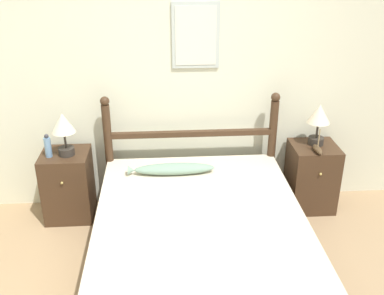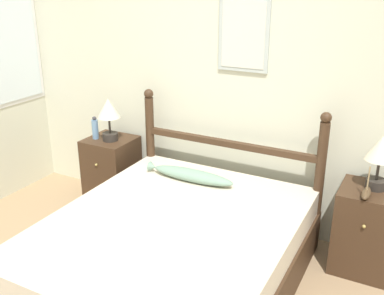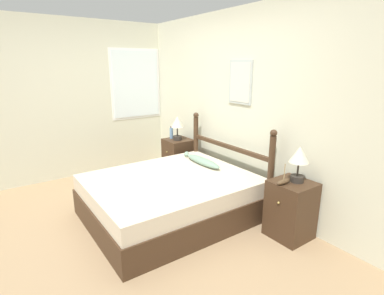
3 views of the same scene
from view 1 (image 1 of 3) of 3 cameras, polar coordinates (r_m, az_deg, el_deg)
name	(u,v)px [view 1 (image 1 of 3)]	position (r m, az deg, el deg)	size (l,w,h in m)	color
wall_back	(185,73)	(4.09, -0.89, 9.40)	(6.40, 0.08, 2.55)	beige
bed	(200,241)	(3.54, 0.98, -11.75)	(1.59, 1.94, 0.52)	#3D2819
headboard	(191,148)	(4.16, -0.10, -0.01)	(1.60, 0.08, 1.13)	#3D2819
nightstand_left	(68,185)	(4.29, -15.43, -4.59)	(0.42, 0.43, 0.64)	#3D2819
nightstand_right	(311,176)	(4.43, 14.91, -3.57)	(0.42, 0.43, 0.64)	#3D2819
table_lamp_left	(63,128)	(4.02, -16.01, 2.46)	(0.21, 0.21, 0.39)	#2D2823
table_lamp_right	(319,118)	(4.23, 15.80, 3.62)	(0.21, 0.21, 0.39)	#2D2823
bottle	(48,146)	(4.09, -17.84, 0.13)	(0.06, 0.06, 0.21)	#668CB2
model_boat	(318,149)	(4.16, 15.66, -0.19)	(0.06, 0.19, 0.22)	#4C3823
fish_pillow	(173,169)	(3.90, -2.46, -2.73)	(0.75, 0.15, 0.09)	gray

